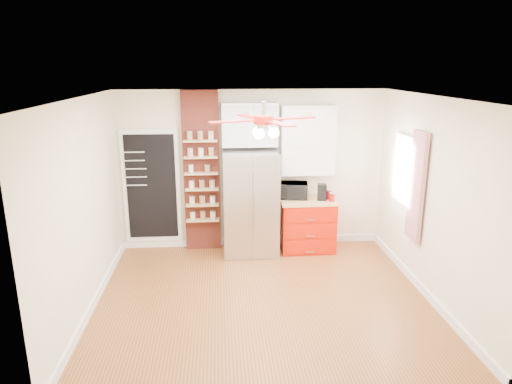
{
  "coord_description": "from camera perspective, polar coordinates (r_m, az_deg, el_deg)",
  "views": [
    {
      "loc": [
        -0.55,
        -5.58,
        3.07
      ],
      "look_at": [
        -0.02,
        0.9,
        1.26
      ],
      "focal_mm": 32.0,
      "sensor_mm": 36.0,
      "label": 1
    }
  ],
  "objects": [
    {
      "name": "upper_shelf_unit",
      "position": [
        7.67,
        6.48,
        6.46
      ],
      "size": [
        0.9,
        0.3,
        1.15
      ],
      "primitive_type": "cube",
      "color": "white",
      "rests_on": "wall_back"
    },
    {
      "name": "window",
      "position": [
        7.21,
        18.14,
        2.58
      ],
      "size": [
        0.04,
        0.75,
        1.05
      ],
      "primitive_type": "cube",
      "color": "white",
      "rests_on": "wall_right"
    },
    {
      "name": "brick_pillar",
      "position": [
        7.7,
        -6.8,
        2.51
      ],
      "size": [
        0.6,
        0.16,
        2.7
      ],
      "primitive_type": "cube",
      "color": "maroon",
      "rests_on": "floor"
    },
    {
      "name": "wall_front",
      "position": [
        4.01,
        3.72,
        -9.92
      ],
      "size": [
        4.5,
        0.02,
        2.7
      ],
      "primitive_type": "cube",
      "color": "#F8EEC7",
      "rests_on": "floor"
    },
    {
      "name": "red_cabinet",
      "position": [
        7.85,
        6.4,
        -4.04
      ],
      "size": [
        0.94,
        0.64,
        0.9
      ],
      "color": "#BF1704",
      "rests_on": "floor"
    },
    {
      "name": "chalkboard",
      "position": [
        7.88,
        -12.92,
        0.64
      ],
      "size": [
        0.95,
        0.05,
        1.95
      ],
      "color": "white",
      "rests_on": "wall_back"
    },
    {
      "name": "upper_glass_cabinet",
      "position": [
        7.48,
        -0.82,
        8.46
      ],
      "size": [
        0.9,
        0.35,
        0.7
      ],
      "primitive_type": "cube",
      "color": "white",
      "rests_on": "wall_back"
    },
    {
      "name": "wall_right",
      "position": [
        6.47,
        21.15,
        -0.96
      ],
      "size": [
        0.02,
        4.0,
        2.7
      ],
      "primitive_type": "cube",
      "color": "#F8EEC7",
      "rests_on": "floor"
    },
    {
      "name": "coffee_maker",
      "position": [
        7.69,
        8.22,
        -0.01
      ],
      "size": [
        0.17,
        0.2,
        0.26
      ],
      "primitive_type": "cube",
      "rotation": [
        0.0,
        0.0,
        -0.16
      ],
      "color": "black",
      "rests_on": "red_cabinet"
    },
    {
      "name": "floor",
      "position": [
        6.39,
        0.86,
        -13.19
      ],
      "size": [
        4.5,
        4.5,
        0.0
      ],
      "primitive_type": "plane",
      "color": "brown",
      "rests_on": "ground"
    },
    {
      "name": "toaster_oven",
      "position": [
        7.73,
        4.63,
        0.2
      ],
      "size": [
        0.53,
        0.39,
        0.27
      ],
      "primitive_type": "imported",
      "rotation": [
        0.0,
        0.0,
        -0.15
      ],
      "color": "black",
      "rests_on": "red_cabinet"
    },
    {
      "name": "ceiling",
      "position": [
        5.62,
        0.97,
        11.75
      ],
      "size": [
        4.5,
        4.5,
        0.0
      ],
      "primitive_type": "plane",
      "color": "white",
      "rests_on": "wall_back"
    },
    {
      "name": "curtain",
      "position": [
        6.72,
        19.44,
        0.68
      ],
      "size": [
        0.06,
        0.4,
        1.55
      ],
      "primitive_type": "cube",
      "color": "#AE1728",
      "rests_on": "wall_right"
    },
    {
      "name": "fridge",
      "position": [
        7.55,
        -0.68,
        -1.37
      ],
      "size": [
        0.9,
        0.7,
        1.75
      ],
      "primitive_type": "cube",
      "color": "#B4B4B9",
      "rests_on": "floor"
    },
    {
      "name": "pantry_jar_beans",
      "position": [
        7.55,
        -6.1,
        2.89
      ],
      "size": [
        0.13,
        0.13,
        0.12
      ],
      "primitive_type": "cylinder",
      "rotation": [
        0.0,
        0.0,
        0.39
      ],
      "color": "#866044",
      "rests_on": "brick_pillar"
    },
    {
      "name": "ceiling_fan",
      "position": [
        5.64,
        0.96,
        8.95
      ],
      "size": [
        1.4,
        1.4,
        0.44
      ],
      "color": "silver",
      "rests_on": "ceiling"
    },
    {
      "name": "wall_back",
      "position": [
        7.79,
        -0.51,
        2.77
      ],
      "size": [
        4.5,
        0.02,
        2.7
      ],
      "primitive_type": "cube",
      "color": "#F8EEC7",
      "rests_on": "floor"
    },
    {
      "name": "canister_right",
      "position": [
        7.74,
        9.09,
        -0.35
      ],
      "size": [
        0.12,
        0.12,
        0.16
      ],
      "primitive_type": "cylinder",
      "rotation": [
        0.0,
        0.0,
        -0.19
      ],
      "color": "#AB091E",
      "rests_on": "red_cabinet"
    },
    {
      "name": "wall_left",
      "position": [
        6.08,
        -20.71,
        -1.94
      ],
      "size": [
        0.02,
        4.0,
        2.7
      ],
      "primitive_type": "cube",
      "color": "#F8EEC7",
      "rests_on": "floor"
    },
    {
      "name": "pantry_jar_oats",
      "position": [
        7.57,
        -8.14,
        2.9
      ],
      "size": [
        0.1,
        0.1,
        0.12
      ],
      "primitive_type": "cylinder",
      "rotation": [
        0.0,
        0.0,
        0.2
      ],
      "color": "beige",
      "rests_on": "brick_pillar"
    },
    {
      "name": "canister_left",
      "position": [
        7.63,
        9.47,
        -0.68
      ],
      "size": [
        0.09,
        0.09,
        0.14
      ],
      "primitive_type": "cylinder",
      "rotation": [
        0.0,
        0.0,
        0.0
      ],
      "color": "#A50E09",
      "rests_on": "red_cabinet"
    }
  ]
}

